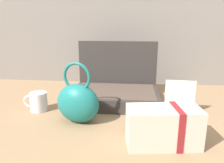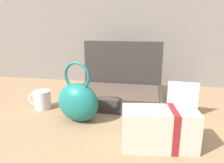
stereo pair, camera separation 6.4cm
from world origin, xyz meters
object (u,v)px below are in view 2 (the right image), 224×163
Objects in this scene: coffee_mug at (42,100)px; open_suitcase at (119,88)px; teal_pouch_handbag at (78,101)px; info_card_left at (182,99)px; cream_toiletry_bag at (160,128)px.

open_suitcase is at bearing 27.86° from coffee_mug.
teal_pouch_handbag is 1.65× the size of info_card_left.
cream_toiletry_bag is 1.65× the size of info_card_left.
open_suitcase is 1.75× the size of cream_toiletry_bag.
open_suitcase is at bearing 159.70° from info_card_left.
open_suitcase is 0.45m from cream_toiletry_bag.
cream_toiletry_bag is (0.19, -0.40, -0.00)m from open_suitcase.
info_card_left is at bearing 69.76° from cream_toiletry_bag.
info_card_left is (0.62, 0.04, 0.03)m from coffee_mug.
cream_toiletry_bag reaches higher than coffee_mug.
open_suitcase is 2.88× the size of info_card_left.
info_card_left reaches higher than cream_toiletry_bag.
info_card_left is at bearing 3.73° from coffee_mug.
info_card_left is at bearing -24.92° from open_suitcase.
teal_pouch_handbag is at bearing -157.36° from info_card_left.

